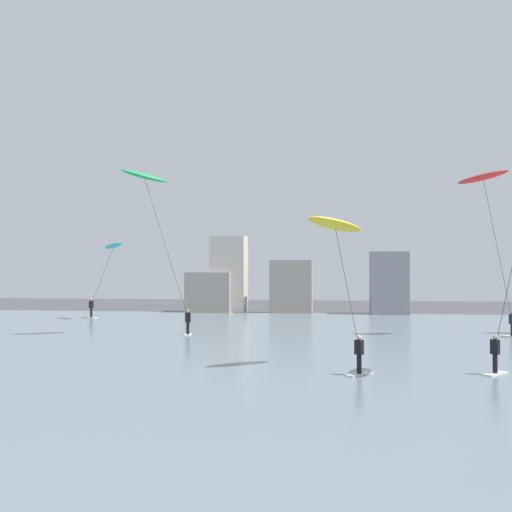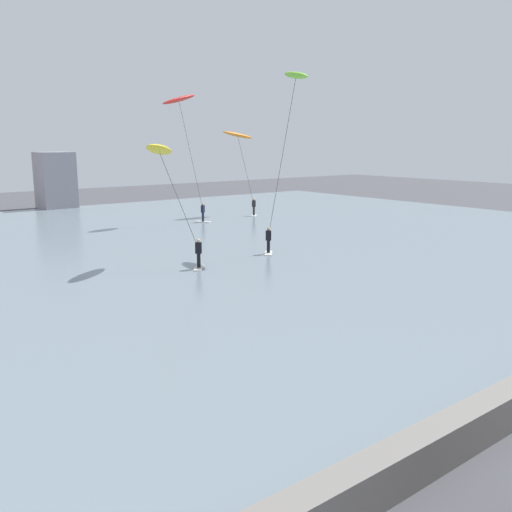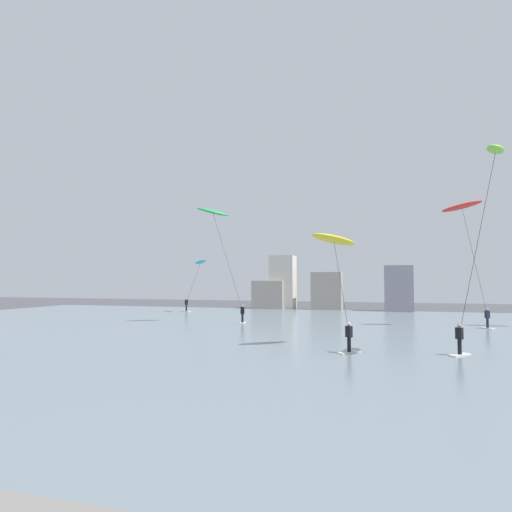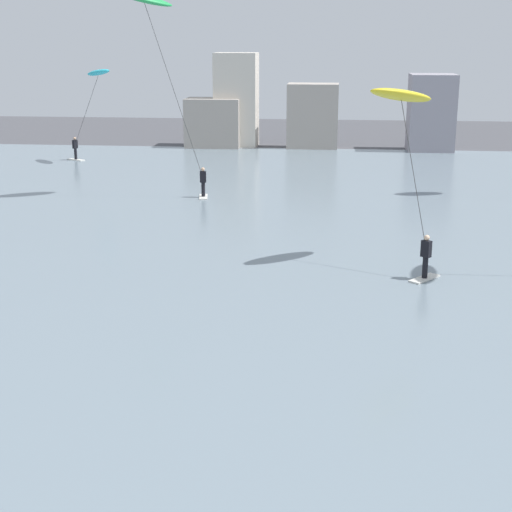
% 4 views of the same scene
% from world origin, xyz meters
% --- Properties ---
extents(water_bay, '(84.00, 52.00, 0.10)m').
position_xyz_m(water_bay, '(0.00, 30.55, 0.05)').
color(water_bay, slate).
rests_on(water_bay, ground).
extents(far_shore_buildings, '(20.84, 4.21, 7.38)m').
position_xyz_m(far_shore_buildings, '(-1.84, 57.21, 2.88)').
color(far_shore_buildings, '#A89E93').
rests_on(far_shore_buildings, ground).
extents(kitesurfer_green, '(4.72, 2.57, 10.88)m').
position_xyz_m(kitesurfer_green, '(-8.93, 36.41, 9.43)').
color(kitesurfer_green, silver).
rests_on(kitesurfer_green, water_bay).
extents(kitesurfer_cyan, '(4.25, 2.66, 6.49)m').
position_xyz_m(kitesurfer_cyan, '(-15.71, 48.03, 5.51)').
color(kitesurfer_cyan, silver).
rests_on(kitesurfer_cyan, water_bay).
extents(kitesurfer_yellow, '(3.05, 4.31, 6.85)m').
position_xyz_m(kitesurfer_yellow, '(3.18, 24.87, 5.88)').
color(kitesurfer_yellow, silver).
rests_on(kitesurfer_yellow, water_bay).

